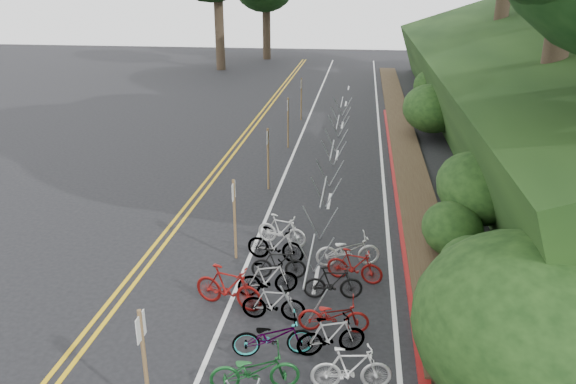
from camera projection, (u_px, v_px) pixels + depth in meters
name	position (u px, v px, depth m)	size (l,w,h in m)	color
ground	(160.00, 360.00, 12.36)	(120.00, 120.00, 0.00)	black
road_markings	(265.00, 197.00, 21.64)	(7.47, 80.00, 0.01)	gold
red_curb	(396.00, 185.00, 22.77)	(0.25, 28.00, 0.10)	maroon
embankment	(543.00, 95.00, 27.52)	(14.30, 48.14, 9.11)	black
bike_racks_rest	(332.00, 156.00, 23.74)	(1.14, 23.00, 1.17)	gray
signpost_near	(144.00, 358.00, 10.27)	(0.08, 0.40, 2.38)	brown
signposts_rest	(279.00, 135.00, 24.76)	(0.08, 18.40, 2.50)	brown
bike_front	(228.00, 287.00, 14.19)	(1.91, 0.54, 1.14)	maroon
bike_valet	(296.00, 319.00, 12.99)	(3.21, 10.95, 1.09)	slate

